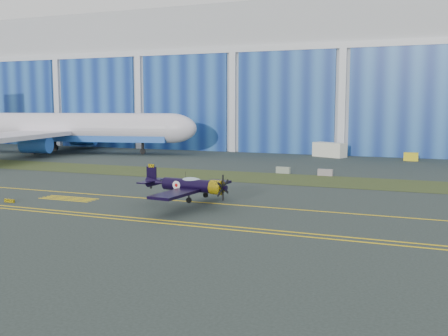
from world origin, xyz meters
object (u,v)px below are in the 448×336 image
at_px(warbird, 188,185).
at_px(tug, 411,157).
at_px(shipping_container, 330,150).
at_px(jetliner, 56,96).

height_order(warbird, tug, warbird).
distance_m(shipping_container, tug, 14.33).
bearing_deg(warbird, jetliner, 145.05).
xyz_separation_m(jetliner, shipping_container, (52.37, 11.60, -9.97)).
height_order(warbird, shipping_container, warbird).
bearing_deg(jetliner, shipping_container, 1.12).
relative_size(warbird, shipping_container, 2.06).
bearing_deg(jetliner, tug, -2.74).
height_order(shipping_container, tug, shipping_container).
bearing_deg(tug, shipping_container, 172.81).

